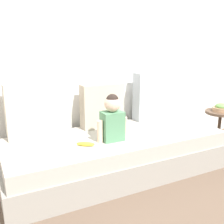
# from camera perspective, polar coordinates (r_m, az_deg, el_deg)

# --- Properties ---
(ground_plane) EXTENTS (12.00, 12.00, 0.00)m
(ground_plane) POSITION_cam_1_polar(r_m,az_deg,el_deg) (2.90, 0.80, -12.59)
(ground_plane) COLOR brown
(back_wall) EXTENTS (5.46, 0.10, 2.53)m
(back_wall) POSITION_cam_1_polar(r_m,az_deg,el_deg) (3.08, -4.08, 13.59)
(back_wall) COLOR white
(back_wall) RESTS_ON ground
(couch) EXTENTS (2.26, 0.87, 0.41)m
(couch) POSITION_cam_1_polar(r_m,az_deg,el_deg) (2.81, 0.81, -8.94)
(couch) COLOR #9C978F
(couch) RESTS_ON ground
(throw_pillow_left) EXTENTS (0.58, 0.16, 0.54)m
(throw_pillow_left) POSITION_cam_1_polar(r_m,az_deg,el_deg) (2.74, -15.59, 0.42)
(throw_pillow_left) COLOR beige
(throw_pillow_left) RESTS_ON couch
(throw_pillow_center) EXTENTS (0.46, 0.16, 0.48)m
(throw_pillow_center) POSITION_cam_1_polar(r_m,az_deg,el_deg) (2.95, -2.13, 1.41)
(throw_pillow_center) COLOR #C1B29E
(throw_pillow_center) RESTS_ON couch
(throw_pillow_right) EXTENTS (0.53, 0.16, 0.56)m
(throw_pillow_right) POSITION_cam_1_polar(r_m,az_deg,el_deg) (3.28, 9.06, 3.44)
(throw_pillow_right) COLOR #B2BCC6
(throw_pillow_right) RESTS_ON couch
(toddler) EXTENTS (0.31, 0.15, 0.45)m
(toddler) POSITION_cam_1_polar(r_m,az_deg,el_deg) (2.55, 0.07, -1.37)
(toddler) COLOR #568E66
(toddler) RESTS_ON couch
(banana) EXTENTS (0.17, 0.13, 0.04)m
(banana) POSITION_cam_1_polar(r_m,az_deg,el_deg) (2.48, -5.59, -6.72)
(banana) COLOR yellow
(banana) RESTS_ON couch
(side_table) EXTENTS (0.38, 0.38, 0.48)m
(side_table) POSITION_cam_1_polar(r_m,az_deg,el_deg) (3.67, 21.81, -1.50)
(side_table) COLOR brown
(side_table) RESTS_ON ground
(fruit_bowl) EXTENTS (0.21, 0.21, 0.10)m
(fruit_bowl) POSITION_cam_1_polar(r_m,az_deg,el_deg) (3.63, 22.04, 0.80)
(fruit_bowl) COLOR tan
(fruit_bowl) RESTS_ON side_table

